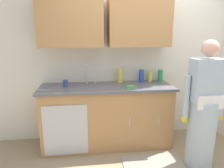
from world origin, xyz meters
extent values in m
plane|color=#998466|center=(0.00, 0.00, 0.00)|extent=(9.00, 9.00, 0.00)
cube|color=silver|center=(0.00, 1.05, 1.35)|extent=(4.80, 0.10, 2.70)
cube|color=#B27F4C|center=(-1.04, 0.83, 1.85)|extent=(0.91, 0.34, 0.70)
cube|color=#B27F4C|center=(-0.05, 0.83, 1.85)|extent=(0.91, 0.34, 0.70)
cube|color=#B27F4C|center=(-0.55, 0.70, 0.45)|extent=(1.90, 0.60, 0.90)
cube|color=#B7BABF|center=(-1.15, 0.39, 0.41)|extent=(0.60, 0.01, 0.72)
cylinder|color=silver|center=(-0.27, 0.39, 0.50)|extent=(0.01, 0.01, 0.12)
cylinder|color=silver|center=(0.16, 0.39, 0.50)|extent=(0.01, 0.01, 0.12)
cube|color=#595960|center=(-0.55, 0.70, 0.92)|extent=(1.96, 0.66, 0.04)
cube|color=#B7BABF|center=(-0.80, 0.70, 0.92)|extent=(0.50, 0.36, 0.03)
cylinder|color=#B7BABF|center=(-0.84, 0.85, 1.09)|extent=(0.02, 0.02, 0.30)
sphere|color=#B7BABF|center=(-0.84, 0.79, 1.23)|extent=(0.04, 0.04, 0.04)
cylinder|color=#B7BABF|center=(-0.71, 0.85, 0.99)|extent=(0.02, 0.02, 0.10)
cube|color=white|center=(0.58, -0.01, 0.03)|extent=(0.20, 0.26, 0.06)
cylinder|color=#A3B7C6|center=(0.58, 0.01, 0.44)|extent=(0.34, 0.34, 0.88)
cube|color=#A3B7C6|center=(0.58, 0.01, 1.14)|extent=(0.38, 0.22, 0.52)
sphere|color=#DEA28F|center=(0.58, 0.01, 1.52)|extent=(0.20, 0.20, 0.20)
cube|color=white|center=(0.58, -0.11, 0.90)|extent=(0.32, 0.04, 0.16)
cylinder|color=#A3B7C6|center=(0.35, 0.03, 0.93)|extent=(0.07, 0.07, 0.55)
sphere|color=yellow|center=(0.35, 0.03, 0.65)|extent=(0.09, 0.09, 0.09)
cylinder|color=#A3B7C6|center=(0.81, 0.03, 0.93)|extent=(0.07, 0.07, 0.55)
sphere|color=yellow|center=(0.81, 0.03, 0.65)|extent=(0.09, 0.09, 0.09)
cube|color=gray|center=(0.00, 0.05, 0.01)|extent=(0.80, 0.50, 0.01)
cylinder|color=#D8D14C|center=(0.17, 0.92, 1.02)|extent=(0.07, 0.07, 0.17)
cylinder|color=#D8D14C|center=(-0.32, 0.90, 1.06)|extent=(0.08, 0.08, 0.23)
cylinder|color=#2D8C4C|center=(0.33, 0.88, 1.04)|extent=(0.08, 0.08, 0.19)
cylinder|color=#334CB2|center=(0.02, 0.88, 1.04)|extent=(0.08, 0.08, 0.20)
cylinder|color=#33478C|center=(-1.15, 0.72, 0.99)|extent=(0.08, 0.08, 0.10)
cube|color=silver|center=(-1.47, 0.57, 0.94)|extent=(0.24, 0.08, 0.01)
cube|color=#4CBF4C|center=(-0.23, 0.53, 0.96)|extent=(0.11, 0.07, 0.03)
camera|label=1|loc=(-0.84, -2.19, 1.65)|focal=32.36mm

